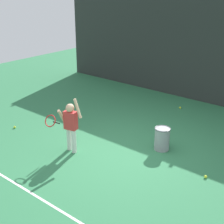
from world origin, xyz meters
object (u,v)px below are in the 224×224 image
object	(u,v)px
tennis_ball_1	(180,108)
tennis_ball_4	(206,177)
tennis_ball_2	(15,127)
ball_hopper	(162,138)
tennis_player	(70,123)

from	to	relation	value
tennis_ball_1	tennis_ball_4	world-z (taller)	same
tennis_ball_2	tennis_ball_4	distance (m)	5.26
ball_hopper	tennis_ball_4	size ratio (longest dim) A/B	8.52
tennis_player	ball_hopper	world-z (taller)	tennis_player
tennis_player	tennis_ball_2	size ratio (longest dim) A/B	20.46
tennis_player	tennis_ball_4	world-z (taller)	tennis_player
tennis_player	tennis_ball_4	bearing A→B (deg)	6.05
tennis_ball_4	ball_hopper	bearing A→B (deg)	160.08
ball_hopper	tennis_ball_4	distance (m)	1.49
tennis_ball_4	tennis_ball_1	bearing A→B (deg)	126.58
tennis_player	tennis_ball_4	size ratio (longest dim) A/B	20.46
tennis_player	tennis_ball_2	bearing A→B (deg)	170.34
tennis_ball_2	tennis_ball_4	world-z (taller)	same
ball_hopper	tennis_ball_1	world-z (taller)	ball_hopper
ball_hopper	tennis_ball_1	xyz separation A→B (m)	(-1.00, 2.70, -0.26)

